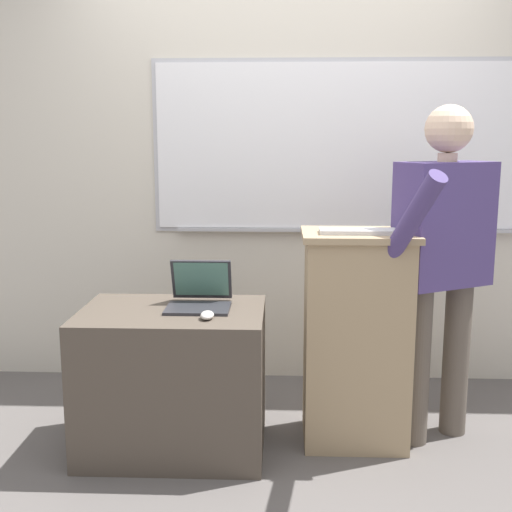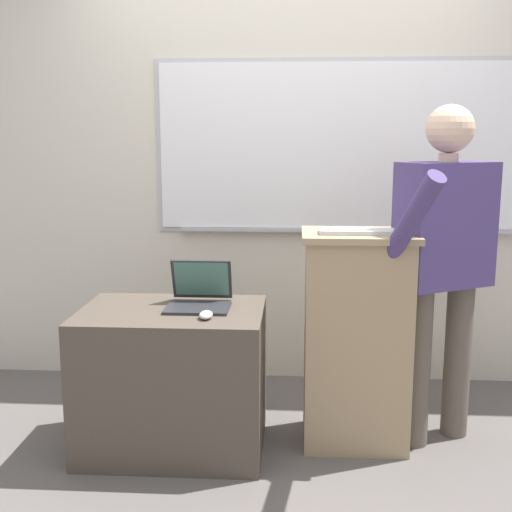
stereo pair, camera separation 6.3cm
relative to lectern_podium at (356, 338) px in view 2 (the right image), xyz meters
The scene contains 9 objects.
ground_plane 0.79m from the lectern_podium, 125.35° to the right, with size 30.00×30.00×0.00m, color #5B5654.
back_wall 1.26m from the lectern_podium, 110.10° to the left, with size 6.40×0.17×2.69m.
lectern_podium is the anchor object (origin of this frame).
side_desk 0.90m from the lectern_podium, behind, with size 0.86×0.61×0.68m.
person_presenter 0.59m from the lectern_podium, ahead, with size 0.62×0.69×1.63m.
laptop 0.78m from the lectern_podium, behind, with size 0.30×0.30×0.21m.
wireless_keyboard 0.53m from the lectern_podium, 84.65° to the right, with size 0.38×0.13×0.02m.
computer_mouse_by_laptop 0.76m from the lectern_podium, 159.32° to the right, with size 0.06×0.10×0.03m.
computer_mouse_by_keyboard 0.58m from the lectern_podium, 12.19° to the right, with size 0.06×0.10×0.03m.
Camera 2 is at (0.05, -2.51, 1.47)m, focal length 45.00 mm.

